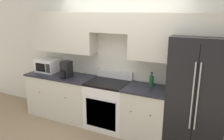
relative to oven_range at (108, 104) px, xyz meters
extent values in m
plane|color=#937A5B|center=(0.09, -0.31, -0.47)|extent=(12.00, 12.00, 0.00)
cube|color=silver|center=(0.09, 0.35, 0.83)|extent=(8.00, 0.06, 2.60)
cube|color=beige|center=(-1.12, 0.16, 1.34)|extent=(1.47, 0.33, 0.81)
cube|color=beige|center=(0.00, 0.16, 1.56)|extent=(0.77, 0.33, 0.36)
cube|color=beige|center=(1.20, 0.16, 1.34)|extent=(1.64, 0.33, 0.81)
cube|color=beige|center=(-1.12, 0.00, -0.02)|extent=(1.47, 0.62, 0.89)
cube|color=#23232D|center=(-1.12, 0.00, 0.44)|extent=(1.49, 0.64, 0.03)
sphere|color=black|center=(-1.45, -0.30, 0.11)|extent=(0.03, 0.03, 0.03)
sphere|color=black|center=(-0.79, -0.30, 0.11)|extent=(0.03, 0.03, 0.03)
cube|color=beige|center=(0.76, 0.00, -0.02)|extent=(0.76, 0.62, 0.89)
cube|color=#23232D|center=(0.76, 0.00, 0.44)|extent=(0.78, 0.64, 0.03)
sphere|color=black|center=(0.59, -0.30, 0.11)|extent=(0.03, 0.03, 0.03)
sphere|color=black|center=(0.94, -0.30, 0.11)|extent=(0.03, 0.03, 0.03)
cube|color=white|center=(0.00, 0.00, -0.03)|extent=(0.77, 0.62, 0.89)
cube|color=black|center=(0.00, -0.30, -0.07)|extent=(0.62, 0.01, 0.57)
cube|color=black|center=(0.00, 0.00, 0.44)|extent=(0.77, 0.62, 0.04)
cube|color=white|center=(0.00, 0.28, 0.54)|extent=(0.77, 0.04, 0.16)
cylinder|color=silver|center=(0.00, -0.33, 0.22)|extent=(0.62, 0.02, 0.02)
cube|color=black|center=(1.58, 0.07, 0.47)|extent=(0.88, 0.77, 1.88)
cube|color=black|center=(1.58, -0.31, 0.47)|extent=(0.01, 0.01, 1.73)
cylinder|color=#B7B7BC|center=(1.55, -0.33, 0.56)|extent=(0.02, 0.02, 1.03)
cylinder|color=#B7B7BC|center=(1.62, -0.33, 0.56)|extent=(0.02, 0.02, 1.03)
cube|color=white|center=(-1.53, 0.08, 0.59)|extent=(0.47, 0.38, 0.27)
cube|color=black|center=(-1.57, -0.11, 0.59)|extent=(0.26, 0.01, 0.18)
cube|color=#262628|center=(-1.36, -0.11, 0.59)|extent=(0.10, 0.01, 0.19)
cylinder|color=#195928|center=(0.80, 0.15, 0.55)|extent=(0.08, 0.08, 0.19)
cylinder|color=#195928|center=(0.80, 0.15, 0.67)|extent=(0.03, 0.03, 0.05)
cylinder|color=black|center=(0.80, 0.15, 0.71)|extent=(0.04, 0.04, 0.02)
cube|color=black|center=(-0.91, -0.07, 0.62)|extent=(0.17, 0.21, 0.33)
cylinder|color=black|center=(-0.91, -0.19, 0.55)|extent=(0.12, 0.12, 0.15)
camera|label=1|loc=(1.79, -3.50, 1.77)|focal=35.00mm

